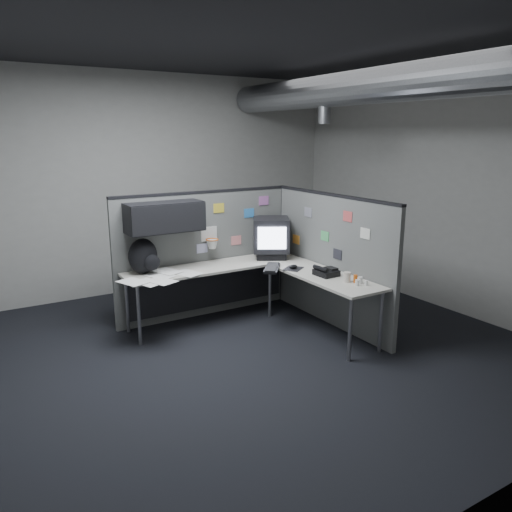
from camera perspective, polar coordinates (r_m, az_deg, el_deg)
room at (r=5.54m, az=5.99°, el=11.35°), size 5.62×5.62×3.22m
partition_back at (r=6.32m, az=-6.93°, el=1.56°), size 2.44×0.42×1.63m
partition_right at (r=6.22m, az=8.52°, el=-0.37°), size 0.07×2.23×1.63m
desk at (r=6.13m, az=-1.36°, el=-2.42°), size 2.31×2.11×0.73m
monitor at (r=6.58m, az=1.73°, el=2.18°), size 0.63×0.63×0.53m
keyboard at (r=6.02m, az=1.83°, el=-1.38°), size 0.41×0.45×0.04m
mouse at (r=6.06m, az=4.27°, el=-1.32°), size 0.31×0.29×0.05m
phone at (r=5.82m, az=8.00°, el=-1.81°), size 0.24×0.25×0.12m
bottles at (r=5.55m, az=11.70°, el=-2.78°), size 0.14×0.19×0.09m
cup at (r=5.60m, az=10.35°, el=-2.38°), size 0.09×0.09×0.11m
papers at (r=5.76m, az=-10.90°, el=-2.42°), size 1.01×0.74×0.02m
backpack at (r=5.94m, az=-12.70°, el=-0.09°), size 0.37×0.34×0.42m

